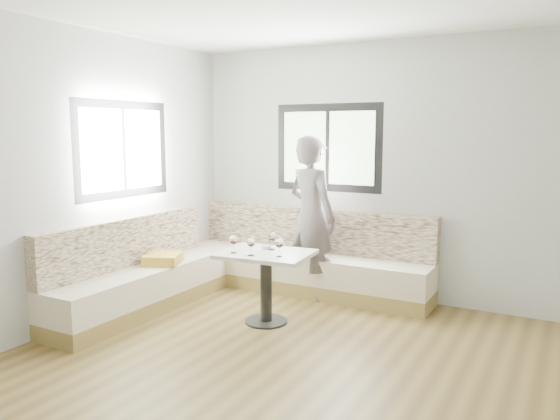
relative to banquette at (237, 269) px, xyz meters
The scene contains 9 objects.
room 2.42m from the banquette, 45.87° to the right, with size 5.01×5.01×2.81m.
banquette is the anchor object (origin of this frame).
table 0.85m from the banquette, 37.28° to the right, with size 0.91×0.74×0.69m.
person 1.00m from the banquette, 34.37° to the left, with size 0.66×0.43×1.80m, color #61595A.
olive_ramekin 0.80m from the banquette, 32.76° to the right, with size 0.09×0.09×0.04m.
wine_glass_a 0.93m from the banquette, 58.97° to the right, with size 0.08×0.08×0.18m.
wine_glass_b 1.05m from the banquette, 48.60° to the right, with size 0.08×0.08×0.18m.
wine_glass_c 1.16m from the banquette, 35.07° to the right, with size 0.08×0.08×0.18m.
wine_glass_d 0.90m from the banquette, 30.01° to the right, with size 0.08×0.08×0.18m.
Camera 1 is at (1.65, -3.26, 1.83)m, focal length 35.00 mm.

